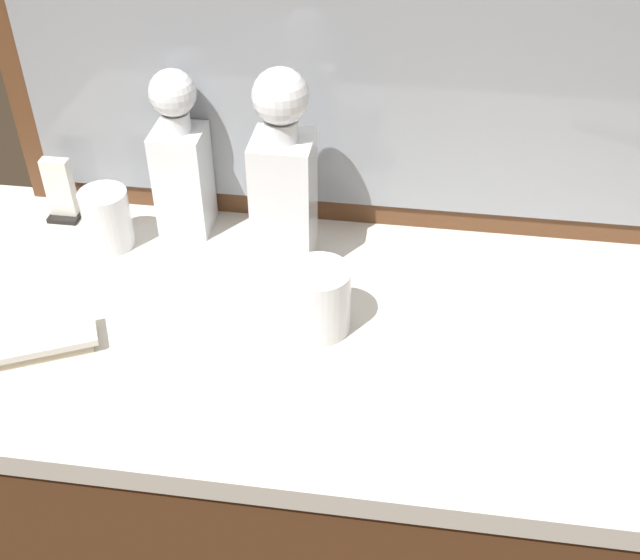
{
  "coord_description": "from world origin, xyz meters",
  "views": [
    {
      "loc": [
        0.12,
        -0.83,
        1.71
      ],
      "look_at": [
        0.0,
        0.0,
        1.03
      ],
      "focal_mm": 43.99,
      "sensor_mm": 36.0,
      "label": 1
    }
  ],
  "objects_px": {
    "crystal_tumbler_right": "(107,221)",
    "crystal_decanter_front": "(284,190)",
    "crystal_tumbler_front": "(320,302)",
    "crystal_decanter_rear": "(182,168)",
    "silver_brush_far_left": "(36,343)",
    "napkin_holder": "(61,193)"
  },
  "relations": [
    {
      "from": "crystal_decanter_rear",
      "to": "crystal_tumbler_right",
      "type": "height_order",
      "value": "crystal_decanter_rear"
    },
    {
      "from": "crystal_decanter_front",
      "to": "napkin_holder",
      "type": "xyz_separation_m",
      "value": [
        -0.39,
        0.07,
        -0.08
      ]
    },
    {
      "from": "crystal_tumbler_right",
      "to": "silver_brush_far_left",
      "type": "bearing_deg",
      "value": -93.6
    },
    {
      "from": "crystal_decanter_rear",
      "to": "crystal_tumbler_right",
      "type": "bearing_deg",
      "value": -148.14
    },
    {
      "from": "crystal_tumbler_right",
      "to": "napkin_holder",
      "type": "distance_m",
      "value": 0.12
    },
    {
      "from": "crystal_decanter_front",
      "to": "crystal_decanter_rear",
      "type": "relative_size",
      "value": 1.16
    },
    {
      "from": "crystal_decanter_rear",
      "to": "crystal_tumbler_right",
      "type": "distance_m",
      "value": 0.15
    },
    {
      "from": "crystal_decanter_rear",
      "to": "crystal_tumbler_front",
      "type": "relative_size",
      "value": 2.72
    },
    {
      "from": "crystal_decanter_front",
      "to": "napkin_holder",
      "type": "bearing_deg",
      "value": 170.3
    },
    {
      "from": "crystal_decanter_rear",
      "to": "crystal_tumbler_front",
      "type": "height_order",
      "value": "crystal_decanter_rear"
    },
    {
      "from": "crystal_decanter_front",
      "to": "crystal_tumbler_right",
      "type": "bearing_deg",
      "value": 179.74
    },
    {
      "from": "crystal_decanter_front",
      "to": "crystal_tumbler_front",
      "type": "distance_m",
      "value": 0.19
    },
    {
      "from": "crystal_tumbler_front",
      "to": "silver_brush_far_left",
      "type": "bearing_deg",
      "value": -164.96
    },
    {
      "from": "crystal_decanter_front",
      "to": "silver_brush_far_left",
      "type": "distance_m",
      "value": 0.41
    },
    {
      "from": "crystal_decanter_front",
      "to": "silver_brush_far_left",
      "type": "bearing_deg",
      "value": -140.42
    },
    {
      "from": "crystal_tumbler_right",
      "to": "napkin_holder",
      "type": "bearing_deg",
      "value": 147.69
    },
    {
      "from": "crystal_tumbler_front",
      "to": "crystal_tumbler_right",
      "type": "relative_size",
      "value": 1.03
    },
    {
      "from": "crystal_tumbler_front",
      "to": "silver_brush_far_left",
      "type": "relative_size",
      "value": 0.58
    },
    {
      "from": "crystal_tumbler_right",
      "to": "crystal_tumbler_front",
      "type": "bearing_deg",
      "value": -22.47
    },
    {
      "from": "crystal_decanter_rear",
      "to": "silver_brush_far_left",
      "type": "xyz_separation_m",
      "value": [
        -0.13,
        -0.32,
        -0.1
      ]
    },
    {
      "from": "crystal_tumbler_right",
      "to": "crystal_decanter_front",
      "type": "bearing_deg",
      "value": -0.26
    },
    {
      "from": "crystal_decanter_front",
      "to": "crystal_tumbler_right",
      "type": "distance_m",
      "value": 0.3
    }
  ]
}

